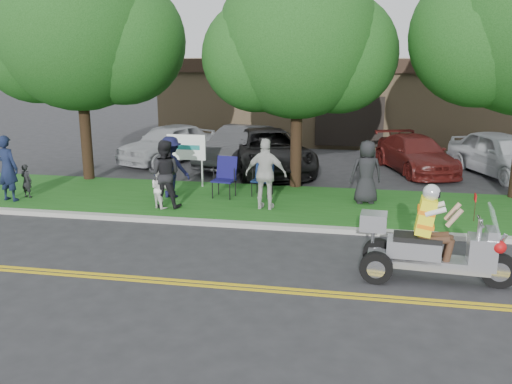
% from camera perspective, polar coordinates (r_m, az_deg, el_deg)
% --- Properties ---
extents(ground, '(120.00, 120.00, 0.00)m').
position_cam_1_polar(ground, '(10.68, -3.06, -8.75)').
color(ground, '#28282B').
rests_on(ground, ground).
extents(centerline_near, '(60.00, 0.10, 0.01)m').
position_cam_1_polar(centerline_near, '(10.16, -3.84, -9.97)').
color(centerline_near, gold).
rests_on(centerline_near, ground).
extents(centerline_far, '(60.00, 0.10, 0.01)m').
position_cam_1_polar(centerline_far, '(10.31, -3.62, -9.61)').
color(centerline_far, gold).
rests_on(centerline_far, ground).
extents(curb, '(60.00, 0.25, 0.12)m').
position_cam_1_polar(curb, '(13.46, -0.00, -3.53)').
color(curb, '#A8A89E').
rests_on(curb, ground).
extents(grass_verge, '(60.00, 4.00, 0.10)m').
position_cam_1_polar(grass_verge, '(15.49, 1.47, -1.16)').
color(grass_verge, '#1A5316').
rests_on(grass_verge, ground).
extents(commercial_building, '(18.00, 8.20, 4.00)m').
position_cam_1_polar(commercial_building, '(28.61, 10.02, 9.70)').
color(commercial_building, '#9E7F5B').
rests_on(commercial_building, ground).
extents(tree_left, '(6.62, 5.40, 7.78)m').
position_cam_1_polar(tree_left, '(18.79, -18.02, 15.65)').
color(tree_left, '#332114').
rests_on(tree_left, ground).
extents(tree_mid, '(5.88, 4.80, 7.05)m').
position_cam_1_polar(tree_mid, '(16.88, 4.63, 15.10)').
color(tree_mid, '#332114').
rests_on(tree_mid, ground).
extents(business_sign, '(1.25, 0.06, 1.75)m').
position_cam_1_polar(business_sign, '(17.23, -7.34, 4.40)').
color(business_sign, silver).
rests_on(business_sign, ground).
extents(trike_scooter, '(2.88, 0.99, 1.88)m').
position_cam_1_polar(trike_scooter, '(10.71, 17.76, -5.61)').
color(trike_scooter, black).
rests_on(trike_scooter, ground).
extents(lawn_chair_a, '(0.65, 0.66, 1.07)m').
position_cam_1_polar(lawn_chair_a, '(16.06, 0.80, 1.79)').
color(lawn_chair_a, black).
rests_on(lawn_chair_a, grass_verge).
extents(lawn_chair_b, '(0.69, 0.71, 1.17)m').
position_cam_1_polar(lawn_chair_b, '(15.92, -3.23, 1.88)').
color(lawn_chair_b, black).
rests_on(lawn_chair_b, grass_verge).
extents(spectator_adult_left, '(0.76, 0.57, 1.88)m').
position_cam_1_polar(spectator_adult_left, '(16.91, -24.71, 2.29)').
color(spectator_adult_left, '#141C38').
rests_on(spectator_adult_left, grass_verge).
extents(spectator_adult_mid, '(0.95, 0.77, 1.86)m').
position_cam_1_polar(spectator_adult_mid, '(14.88, -9.63, 1.88)').
color(spectator_adult_mid, black).
rests_on(spectator_adult_mid, grass_verge).
extents(spectator_adult_right, '(1.15, 0.54, 1.92)m').
position_cam_1_polar(spectator_adult_right, '(14.51, 1.06, 1.89)').
color(spectator_adult_right, beige).
rests_on(spectator_adult_right, grass_verge).
extents(spectator_chair_a, '(1.26, 0.87, 1.79)m').
position_cam_1_polar(spectator_chair_a, '(15.94, -8.96, 2.61)').
color(spectator_chair_a, '#131436').
rests_on(spectator_chair_a, grass_verge).
extents(spectator_chair_b, '(0.98, 0.75, 1.79)m').
position_cam_1_polar(spectator_chair_b, '(15.42, 11.54, 2.08)').
color(spectator_chair_b, black).
rests_on(spectator_chair_b, grass_verge).
extents(child_left, '(0.40, 0.30, 0.99)m').
position_cam_1_polar(child_left, '(17.17, -23.01, 1.09)').
color(child_left, black).
rests_on(child_left, grass_verge).
extents(child_right, '(0.66, 0.63, 1.08)m').
position_cam_1_polar(child_right, '(14.93, -10.11, 0.35)').
color(child_right, white).
rests_on(child_right, grass_verge).
extents(parked_car_far_left, '(3.51, 4.85, 1.53)m').
position_cam_1_polar(parked_car_far_left, '(21.90, -9.19, 5.12)').
color(parked_car_far_left, '#AAABB1').
rests_on(parked_car_far_left, ground).
extents(parked_car_left, '(2.78, 4.88, 1.52)m').
position_cam_1_polar(parked_car_left, '(20.78, -1.65, 4.80)').
color(parked_car_left, '#333335').
rests_on(parked_car_left, ground).
extents(parked_car_mid, '(4.50, 6.15, 1.55)m').
position_cam_1_polar(parked_car_mid, '(19.70, 1.26, 4.32)').
color(parked_car_mid, black).
rests_on(parked_car_mid, ground).
extents(parked_car_right, '(3.17, 4.85, 1.31)m').
position_cam_1_polar(parked_car_right, '(20.61, 16.46, 3.84)').
color(parked_car_right, '#551613').
rests_on(parked_car_right, ground).
extents(parked_car_far_right, '(3.46, 4.98, 1.57)m').
position_cam_1_polar(parked_car_far_right, '(20.92, 24.41, 3.66)').
color(parked_car_far_right, silver).
rests_on(parked_car_far_right, ground).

